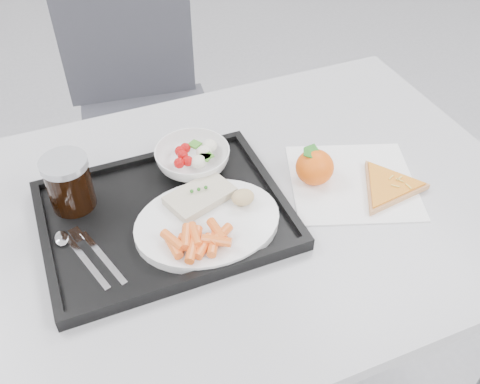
# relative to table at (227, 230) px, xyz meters

# --- Properties ---
(table) EXTENTS (1.20, 0.80, 0.75)m
(table) POSITION_rel_table_xyz_m (0.00, 0.00, 0.00)
(table) COLOR #ABABAD
(table) RESTS_ON ground
(chair) EXTENTS (0.47, 0.47, 0.93)m
(chair) POSITION_rel_table_xyz_m (0.01, 0.79, -0.15)
(chair) COLOR #37383F
(chair) RESTS_ON ground
(tray) EXTENTS (0.45, 0.35, 0.03)m
(tray) POSITION_rel_table_xyz_m (-0.12, 0.01, 0.08)
(tray) COLOR black
(tray) RESTS_ON table
(dinner_plate) EXTENTS (0.27, 0.27, 0.02)m
(dinner_plate) POSITION_rel_table_xyz_m (-0.06, -0.05, 0.09)
(dinner_plate) COLOR white
(dinner_plate) RESTS_ON tray
(fish_fillet) EXTENTS (0.14, 0.11, 0.02)m
(fish_fillet) POSITION_rel_table_xyz_m (-0.05, 0.01, 0.11)
(fish_fillet) COLOR beige
(fish_fillet) RESTS_ON dinner_plate
(bread_roll) EXTENTS (0.04, 0.04, 0.03)m
(bread_roll) POSITION_rel_table_xyz_m (0.02, -0.03, 0.12)
(bread_roll) COLOR #E4B784
(bread_roll) RESTS_ON dinner_plate
(salad_bowl) EXTENTS (0.15, 0.15, 0.05)m
(salad_bowl) POSITION_rel_table_xyz_m (-0.03, 0.12, 0.11)
(salad_bowl) COLOR white
(salad_bowl) RESTS_ON tray
(cola_glass) EXTENTS (0.09, 0.09, 0.11)m
(cola_glass) POSITION_rel_table_xyz_m (-0.27, 0.10, 0.14)
(cola_glass) COLOR black
(cola_glass) RESTS_ON tray
(cutlery) EXTENTS (0.11, 0.17, 0.01)m
(cutlery) POSITION_rel_table_xyz_m (-0.28, -0.02, 0.08)
(cutlery) COLOR silver
(cutlery) RESTS_ON tray
(napkin) EXTENTS (0.32, 0.31, 0.00)m
(napkin) POSITION_rel_table_xyz_m (0.27, -0.03, 0.07)
(napkin) COLOR white
(napkin) RESTS_ON table
(tangerine) EXTENTS (0.10, 0.10, 0.07)m
(tangerine) POSITION_rel_table_xyz_m (0.19, 0.00, 0.10)
(tangerine) COLOR yellow
(tangerine) RESTS_ON napkin
(pizza_slice) EXTENTS (0.26, 0.26, 0.02)m
(pizza_slice) POSITION_rel_table_xyz_m (0.32, -0.08, 0.08)
(pizza_slice) COLOR tan
(pizza_slice) RESTS_ON napkin
(carrot_pile) EXTENTS (0.12, 0.08, 0.03)m
(carrot_pile) POSITION_rel_table_xyz_m (-0.09, -0.10, 0.11)
(carrot_pile) COLOR orange
(carrot_pile) RESTS_ON dinner_plate
(salad_contents) EXTENTS (0.10, 0.08, 0.03)m
(salad_contents) POSITION_rel_table_xyz_m (-0.02, 0.12, 0.12)
(salad_contents) COLOR #AD0B0B
(salad_contents) RESTS_ON salad_bowl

